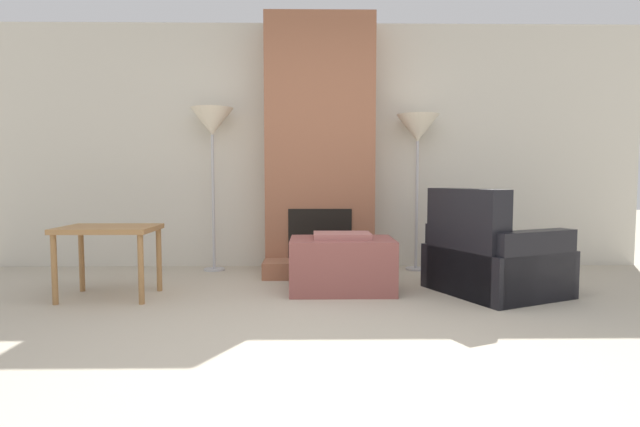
{
  "coord_description": "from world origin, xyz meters",
  "views": [
    {
      "loc": [
        -0.07,
        -2.7,
        0.97
      ],
      "look_at": [
        0.0,
        2.27,
        0.61
      ],
      "focal_mm": 28.0,
      "sensor_mm": 36.0,
      "label": 1
    }
  ],
  "objects_px": {
    "armchair": "(489,261)",
    "floor_lamp_right": "(418,132)",
    "floor_lamp_left": "(212,126)",
    "ottoman": "(342,264)",
    "side_table": "(109,236)"
  },
  "relations": [
    {
      "from": "armchair",
      "to": "side_table",
      "type": "relative_size",
      "value": 1.63
    },
    {
      "from": "floor_lamp_left",
      "to": "floor_lamp_right",
      "type": "distance_m",
      "value": 2.11
    },
    {
      "from": "side_table",
      "to": "floor_lamp_left",
      "type": "relative_size",
      "value": 0.44
    },
    {
      "from": "ottoman",
      "to": "floor_lamp_left",
      "type": "xyz_separation_m",
      "value": [
        -1.28,
        0.99,
        1.26
      ]
    },
    {
      "from": "ottoman",
      "to": "armchair",
      "type": "height_order",
      "value": "armchair"
    },
    {
      "from": "armchair",
      "to": "floor_lamp_left",
      "type": "height_order",
      "value": "floor_lamp_left"
    },
    {
      "from": "armchair",
      "to": "side_table",
      "type": "xyz_separation_m",
      "value": [
        -3.11,
        -0.1,
        0.23
      ]
    },
    {
      "from": "armchair",
      "to": "floor_lamp_left",
      "type": "bearing_deg",
      "value": 42.38
    },
    {
      "from": "armchair",
      "to": "floor_lamp_right",
      "type": "distance_m",
      "value": 1.63
    },
    {
      "from": "ottoman",
      "to": "floor_lamp_right",
      "type": "relative_size",
      "value": 0.54
    },
    {
      "from": "ottoman",
      "to": "armchair",
      "type": "distance_m",
      "value": 1.23
    },
    {
      "from": "side_table",
      "to": "floor_lamp_right",
      "type": "height_order",
      "value": "floor_lamp_right"
    },
    {
      "from": "side_table",
      "to": "floor_lamp_left",
      "type": "bearing_deg",
      "value": 62.69
    },
    {
      "from": "side_table",
      "to": "armchair",
      "type": "bearing_deg",
      "value": 1.86
    },
    {
      "from": "armchair",
      "to": "side_table",
      "type": "bearing_deg",
      "value": 67.47
    }
  ]
}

